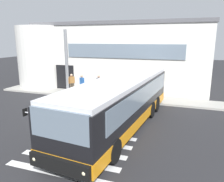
% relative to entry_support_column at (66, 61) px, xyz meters
% --- Properties ---
extents(ground_plane, '(80.00, 90.00, 0.02)m').
position_rel_entry_support_column_xyz_m(ground_plane, '(4.09, -5.40, -2.90)').
color(ground_plane, '#232326').
rests_on(ground_plane, ground).
extents(bay_paint_stripes, '(4.40, 3.96, 0.01)m').
position_rel_entry_support_column_xyz_m(bay_paint_stripes, '(6.09, -9.60, -2.89)').
color(bay_paint_stripes, silver).
rests_on(bay_paint_stripes, ground).
extents(terminal_building, '(18.07, 13.80, 6.32)m').
position_rel_entry_support_column_xyz_m(terminal_building, '(3.43, 6.12, 0.26)').
color(terminal_building, silver).
rests_on(terminal_building, ground).
extents(boarding_curb, '(20.27, 2.00, 0.15)m').
position_rel_entry_support_column_xyz_m(boarding_curb, '(4.09, -0.60, -2.82)').
color(boarding_curb, '#9E9B93').
rests_on(boarding_curb, ground).
extents(entry_support_column, '(0.28, 0.28, 5.48)m').
position_rel_entry_support_column_xyz_m(entry_support_column, '(0.00, 0.00, 0.00)').
color(entry_support_column, slate).
rests_on(entry_support_column, boarding_curb).
extents(bus_main_foreground, '(4.07, 11.11, 2.70)m').
position_rel_entry_support_column_xyz_m(bus_main_foreground, '(7.04, -6.42, -1.56)').
color(bus_main_foreground, black).
rests_on(bus_main_foreground, ground).
extents(passenger_near_column, '(0.41, 0.48, 1.68)m').
position_rel_entry_support_column_xyz_m(passenger_near_column, '(0.80, -0.64, -1.81)').
color(passenger_near_column, '#4C4233').
rests_on(passenger_near_column, boarding_curb).
extents(passenger_by_doorway, '(0.55, 0.35, 1.68)m').
position_rel_entry_support_column_xyz_m(passenger_by_doorway, '(1.94, -0.90, -1.81)').
color(passenger_by_doorway, '#4C4233').
rests_on(passenger_by_doorway, boarding_curb).
extents(passenger_at_curb_edge, '(0.39, 0.51, 1.68)m').
position_rel_entry_support_column_xyz_m(passenger_at_curb_edge, '(3.35, -0.52, -1.81)').
color(passenger_at_curb_edge, '#2D2D33').
rests_on(passenger_at_curb_edge, boarding_curb).
extents(safety_bollard_yellow, '(0.18, 0.18, 0.90)m').
position_rel_entry_support_column_xyz_m(safety_bollard_yellow, '(6.92, -1.80, -2.44)').
color(safety_bollard_yellow, yellow).
rests_on(safety_bollard_yellow, ground).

